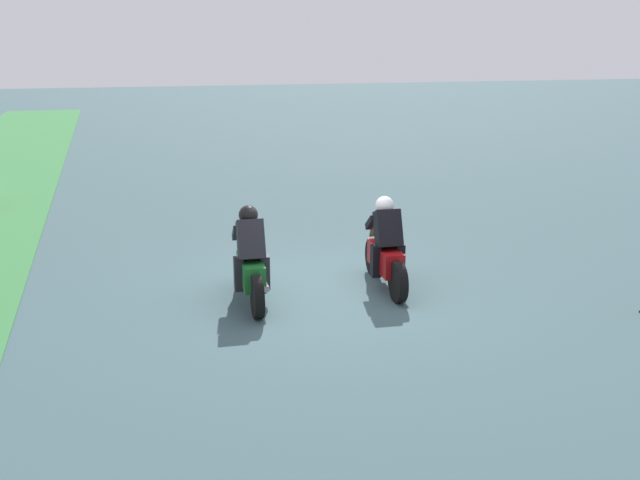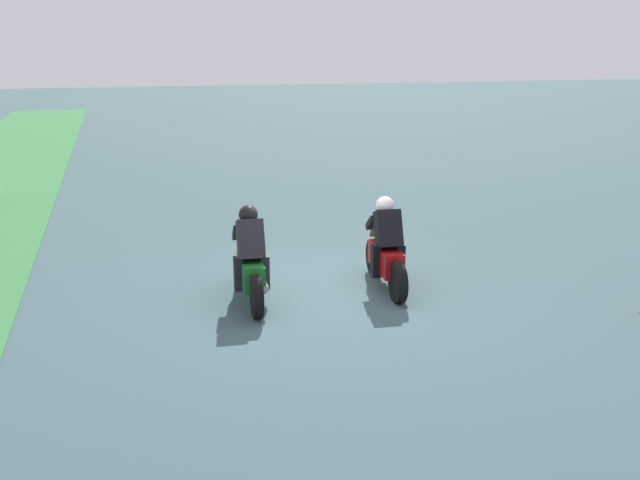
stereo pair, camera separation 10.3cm
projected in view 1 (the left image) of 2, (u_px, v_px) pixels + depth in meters
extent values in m
plane|color=#385156|center=(324.00, 291.00, 11.48)|extent=(120.00, 120.00, 0.00)
cylinder|color=black|center=(374.00, 256.00, 12.25)|extent=(0.65, 0.20, 0.64)
cylinder|color=black|center=(398.00, 282.00, 10.92)|extent=(0.65, 0.20, 0.64)
cube|color=maroon|center=(385.00, 258.00, 11.54)|extent=(1.12, 0.42, 0.40)
ellipsoid|color=maroon|center=(384.00, 239.00, 11.55)|extent=(0.50, 0.34, 0.24)
cube|color=red|center=(395.00, 266.00, 11.05)|extent=(0.07, 0.16, 0.08)
cylinder|color=#A5A5AD|center=(401.00, 272.00, 11.27)|extent=(0.43, 0.14, 0.10)
cube|color=black|center=(388.00, 229.00, 11.30)|extent=(0.52, 0.44, 0.66)
sphere|color=silver|center=(385.00, 205.00, 11.42)|extent=(0.33, 0.33, 0.30)
cube|color=#619261|center=(377.00, 230.00, 11.92)|extent=(0.18, 0.27, 0.23)
cube|color=black|center=(376.00, 261.00, 11.39)|extent=(0.19, 0.16, 0.52)
cube|color=black|center=(399.00, 259.00, 11.46)|extent=(0.19, 0.16, 0.52)
cube|color=black|center=(371.00, 223.00, 11.62)|extent=(0.39, 0.13, 0.31)
cube|color=black|center=(392.00, 222.00, 11.69)|extent=(0.39, 0.13, 0.31)
cylinder|color=black|center=(246.00, 268.00, 11.60)|extent=(0.65, 0.18, 0.64)
cylinder|color=black|center=(257.00, 297.00, 10.29)|extent=(0.65, 0.18, 0.64)
cube|color=#196425|center=(251.00, 271.00, 10.90)|extent=(1.12, 0.39, 0.40)
ellipsoid|color=#196425|center=(249.00, 250.00, 10.91)|extent=(0.50, 0.33, 0.24)
cube|color=red|center=(255.00, 280.00, 10.41)|extent=(0.07, 0.16, 0.08)
cylinder|color=#A5A5AD|center=(265.00, 285.00, 10.64)|extent=(0.43, 0.13, 0.10)
cube|color=black|center=(251.00, 240.00, 10.67)|extent=(0.51, 0.43, 0.66)
sphere|color=black|center=(248.00, 215.00, 10.78)|extent=(0.32, 0.32, 0.30)
cube|color=slate|center=(246.00, 241.00, 11.28)|extent=(0.17, 0.27, 0.23)
cube|color=black|center=(239.00, 274.00, 10.74)|extent=(0.19, 0.15, 0.52)
cube|color=black|center=(265.00, 272.00, 10.83)|extent=(0.19, 0.15, 0.52)
cube|color=black|center=(236.00, 233.00, 10.98)|extent=(0.39, 0.13, 0.31)
cube|color=black|center=(259.00, 232.00, 11.06)|extent=(0.39, 0.13, 0.31)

